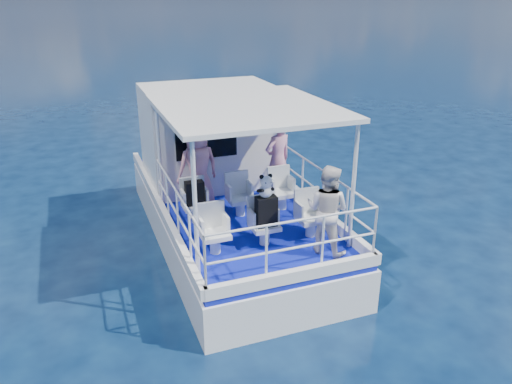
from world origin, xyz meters
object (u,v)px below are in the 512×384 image
at_px(passenger_stbd_aft, 327,210).
at_px(backpack_center, 266,211).
at_px(panda, 266,186).
at_px(passenger_port_fwd, 198,167).

distance_m(passenger_stbd_aft, backpack_center, 1.04).
bearing_deg(panda, backpack_center, 18.25).
distance_m(passenger_port_fwd, passenger_stbd_aft, 3.02).
relative_size(passenger_stbd_aft, backpack_center, 2.87).
height_order(passenger_stbd_aft, backpack_center, passenger_stbd_aft).
distance_m(passenger_port_fwd, backpack_center, 2.16).
bearing_deg(panda, passenger_stbd_aft, -31.98).
xyz_separation_m(passenger_stbd_aft, backpack_center, (-0.87, 0.55, -0.12)).
bearing_deg(backpack_center, panda, -161.75).
relative_size(passenger_port_fwd, panda, 4.31).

